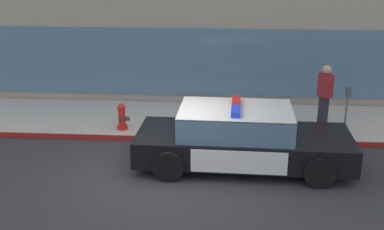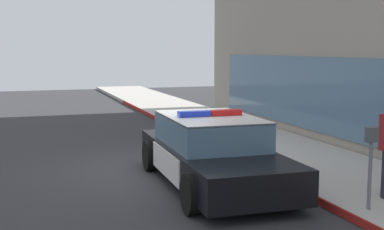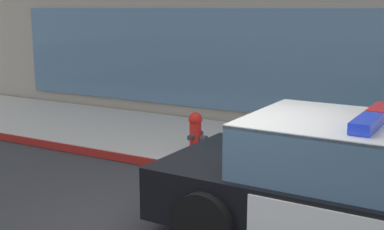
{
  "view_description": "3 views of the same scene",
  "coord_description": "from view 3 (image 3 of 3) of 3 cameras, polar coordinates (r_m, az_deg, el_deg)",
  "views": [
    {
      "loc": [
        1.25,
        -9.69,
        4.73
      ],
      "look_at": [
        0.46,
        1.08,
        1.01
      ],
      "focal_mm": 44.62,
      "sensor_mm": 36.0,
      "label": 1
    },
    {
      "loc": [
        11.0,
        -3.07,
        2.72
      ],
      "look_at": [
        -1.01,
        0.96,
        1.07
      ],
      "focal_mm": 47.83,
      "sensor_mm": 36.0,
      "label": 2
    },
    {
      "loc": [
        2.36,
        -4.75,
        2.51
      ],
      "look_at": [
        -1.02,
        1.25,
        1.07
      ],
      "focal_mm": 47.94,
      "sensor_mm": 36.0,
      "label": 3
    }
  ],
  "objects": [
    {
      "name": "sidewalk",
      "position": [
        8.74,
        12.59,
        -4.63
      ],
      "size": [
        48.0,
        3.0,
        0.15
      ],
      "primitive_type": "cube",
      "color": "#B2ADA3",
      "rests_on": "ground"
    },
    {
      "name": "curb_red_paint",
      "position": [
        7.36,
        9.1,
        -7.62
      ],
      "size": [
        28.8,
        0.04,
        0.14
      ],
      "primitive_type": "cube",
      "color": "maroon",
      "rests_on": "ground"
    },
    {
      "name": "police_cruiser",
      "position": [
        5.6,
        20.46,
        -8.0
      ],
      "size": [
        4.92,
        2.2,
        1.49
      ],
      "rotation": [
        0.0,
        0.0,
        -0.03
      ],
      "color": "black",
      "rests_on": "ground"
    },
    {
      "name": "fire_hydrant",
      "position": [
        8.24,
        0.41,
        -2.26
      ],
      "size": [
        0.34,
        0.39,
        0.73
      ],
      "color": "red",
      "rests_on": "sidewalk"
    }
  ]
}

